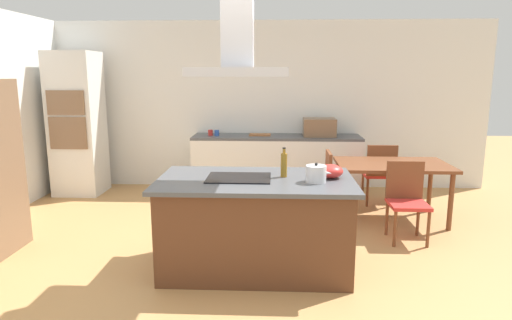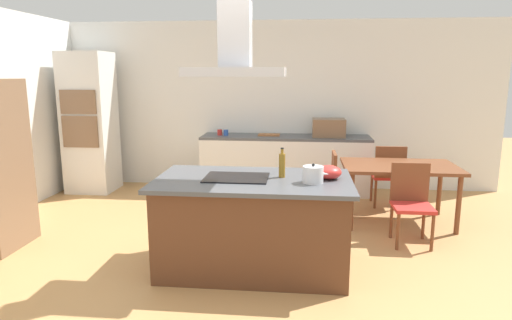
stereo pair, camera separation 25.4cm
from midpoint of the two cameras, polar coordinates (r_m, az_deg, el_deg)
name	(u,v)px [view 2 (the right image)]	position (r m, az deg, el deg)	size (l,w,h in m)	color
ground	(266,218)	(5.87, 2.51, -7.52)	(16.00, 16.00, 0.00)	tan
wall_back	(275,106)	(7.33, 3.43, 7.01)	(7.20, 0.10, 2.70)	white
kitchen_island	(253,224)	(4.31, 1.36, -8.20)	(1.85, 1.06, 0.90)	#59331E
cooktop	(237,178)	(4.20, -0.79, -2.29)	(0.60, 0.44, 0.01)	black
tea_kettle	(313,175)	(4.06, 9.16, -1.87)	(0.24, 0.19, 0.18)	silver
olive_oil_bottle	(282,165)	(4.22, 5.09, -0.63)	(0.06, 0.06, 0.29)	olive
mixing_bowl	(329,172)	(4.24, 11.08, -1.55)	(0.24, 0.24, 0.13)	red
back_counter	(285,164)	(7.08, 4.80, -0.52)	(2.65, 0.62, 0.90)	silver
countertop_microwave	(329,128)	(7.00, 10.37, 4.11)	(0.50, 0.38, 0.28)	brown
coffee_mug_red	(220,132)	(7.08, -3.67, 3.57)	(0.08, 0.08, 0.09)	red
coffee_mug_blue	(226,133)	(7.05, -2.88, 3.54)	(0.08, 0.08, 0.09)	#2D56B2
cutting_board	(269,135)	(7.06, 2.72, 3.26)	(0.34, 0.24, 0.02)	#995B33
wall_oven_stack	(90,123)	(7.47, -19.71, 4.54)	(0.70, 0.66, 2.20)	silver
dining_table	(399,171)	(5.87, 19.16, -1.39)	(1.40, 0.90, 0.75)	brown
chair_facing_back_wall	(388,172)	(6.54, 17.77, -1.48)	(0.42, 0.42, 0.89)	red
chair_facing_island	(411,198)	(5.28, 20.66, -4.64)	(0.42, 0.42, 0.89)	red
chair_at_left_end	(325,182)	(5.77, 10.16, -2.78)	(0.42, 0.42, 0.89)	red
range_hood	(235,48)	(4.08, -0.84, 14.25)	(0.90, 0.55, 0.78)	#ADADB2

